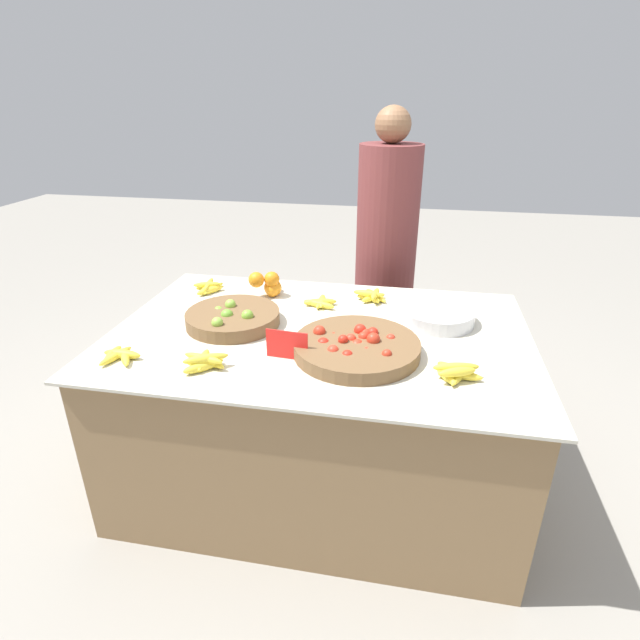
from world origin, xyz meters
The scene contains 14 objects.
ground_plane centered at (0.00, 0.00, 0.00)m, with size 12.00×12.00×0.00m, color gray.
market_table centered at (0.00, 0.00, 0.37)m, with size 1.69×1.13×0.74m.
lime_bowl centered at (-0.38, 0.00, 0.77)m, with size 0.39×0.39×0.09m.
tomato_basket centered at (0.17, -0.16, 0.77)m, with size 0.47×0.47×0.08m.
orange_pile centered at (-0.31, 0.34, 0.79)m, with size 0.15×0.16×0.13m.
metal_bowl centered at (0.48, 0.18, 0.77)m, with size 0.30×0.30×0.06m.
price_sign centered at (-0.08, -0.25, 0.80)m, with size 0.16×0.02×0.11m.
banana_bunch_middle_left centered at (-0.68, -0.37, 0.76)m, with size 0.15×0.16×0.04m.
banana_bunch_front_right centered at (-0.62, 0.34, 0.76)m, with size 0.14×0.19×0.05m.
banana_bunch_back_center centered at (0.52, -0.28, 0.77)m, with size 0.17×0.16×0.06m.
banana_bunch_middle_right centered at (-0.35, -0.37, 0.77)m, with size 0.17×0.18×0.06m.
banana_bunch_front_center centered at (0.18, 0.37, 0.76)m, with size 0.17×0.18×0.05m.
banana_bunch_front_left centered at (-0.05, 0.26, 0.76)m, with size 0.16×0.15×0.03m.
vendor_person centered at (0.20, 0.94, 0.73)m, with size 0.34×0.34×1.58m.
Camera 1 is at (0.34, -1.81, 1.64)m, focal length 28.00 mm.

